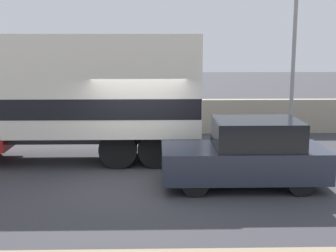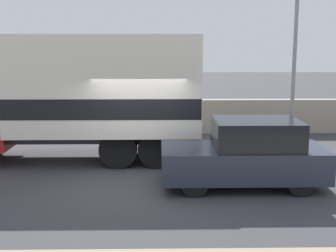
{
  "view_description": "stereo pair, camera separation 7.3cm",
  "coord_description": "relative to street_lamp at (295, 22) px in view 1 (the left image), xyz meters",
  "views": [
    {
      "loc": [
        0.47,
        -11.36,
        3.5
      ],
      "look_at": [
        0.77,
        0.8,
        1.25
      ],
      "focal_mm": 50.0,
      "sensor_mm": 36.0,
      "label": 1
    },
    {
      "loc": [
        0.54,
        -11.36,
        3.5
      ],
      "look_at": [
        0.77,
        0.8,
        1.25
      ],
      "focal_mm": 50.0,
      "sensor_mm": 36.0,
      "label": 2
    }
  ],
  "objects": [
    {
      "name": "ground_plane",
      "position": [
        -5.34,
        -5.29,
        -4.13
      ],
      "size": [
        80.0,
        80.0,
        0.0
      ],
      "primitive_type": "plane",
      "color": "#38383D"
    },
    {
      "name": "stone_wall_backdrop",
      "position": [
        -5.34,
        0.86,
        -3.49
      ],
      "size": [
        60.0,
        0.35,
        1.28
      ],
      "color": "#A39984",
      "rests_on": "ground_plane"
    },
    {
      "name": "street_lamp",
      "position": [
        0.0,
        0.0,
        0.0
      ],
      "size": [
        0.56,
        0.28,
        7.15
      ],
      "color": "gray",
      "rests_on": "ground_plane"
    },
    {
      "name": "box_truck",
      "position": [
        -7.04,
        -3.19,
        -2.16
      ],
      "size": [
        7.65,
        2.6,
        3.65
      ],
      "rotation": [
        0.0,
        0.0,
        3.14
      ],
      "color": "maroon",
      "rests_on": "ground_plane"
    },
    {
      "name": "car_hatchback",
      "position": [
        -2.71,
        -5.79,
        -3.33
      ],
      "size": [
        3.89,
        1.71,
        1.64
      ],
      "rotation": [
        0.0,
        0.0,
        3.14
      ],
      "color": "#282D3D",
      "rests_on": "ground_plane"
    }
  ]
}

